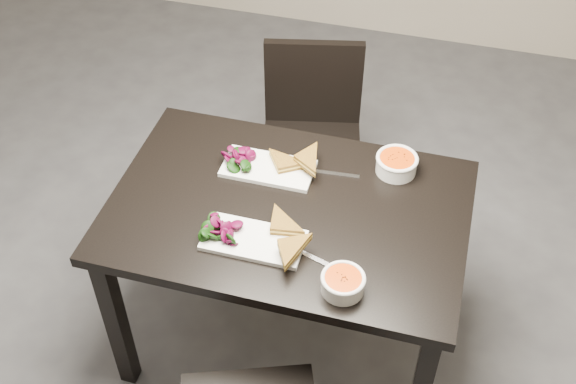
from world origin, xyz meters
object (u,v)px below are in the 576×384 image
object	(u,v)px
table	(288,227)
soup_bowl_near	(343,282)
chair_far	(312,129)
plate_near	(254,240)
soup_bowl_far	(397,163)
plate_far	(268,168)

from	to	relation	value
table	soup_bowl_near	bearing A→B (deg)	-49.45
chair_far	table	bearing A→B (deg)	-95.28
table	soup_bowl_near	xyz separation A→B (m)	(0.25, -0.29, 0.13)
chair_far	plate_near	bearing A→B (deg)	-100.67
chair_far	soup_bowl_far	distance (m)	0.69
soup_bowl_near	plate_far	world-z (taller)	soup_bowl_near
plate_near	soup_bowl_near	xyz separation A→B (m)	(0.31, -0.11, 0.03)
soup_bowl_far	soup_bowl_near	bearing A→B (deg)	-96.94
table	soup_bowl_far	bearing A→B (deg)	40.53
plate_far	soup_bowl_far	size ratio (longest dim) A/B	2.17
chair_far	soup_bowl_near	size ratio (longest dim) A/B	6.29
table	chair_far	bearing A→B (deg)	97.37
table	soup_bowl_far	distance (m)	0.44
chair_far	plate_near	world-z (taller)	chair_far
table	chair_far	xyz separation A→B (m)	(-0.10, 0.74, -0.17)
plate_near	soup_bowl_near	size ratio (longest dim) A/B	2.39
plate_near	plate_far	world-z (taller)	same
table	soup_bowl_far	size ratio (longest dim) A/B	8.07
table	plate_near	world-z (taller)	plate_near
plate_near	table	bearing A→B (deg)	70.61
plate_far	soup_bowl_far	distance (m)	0.45
plate_far	table	bearing A→B (deg)	-53.78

